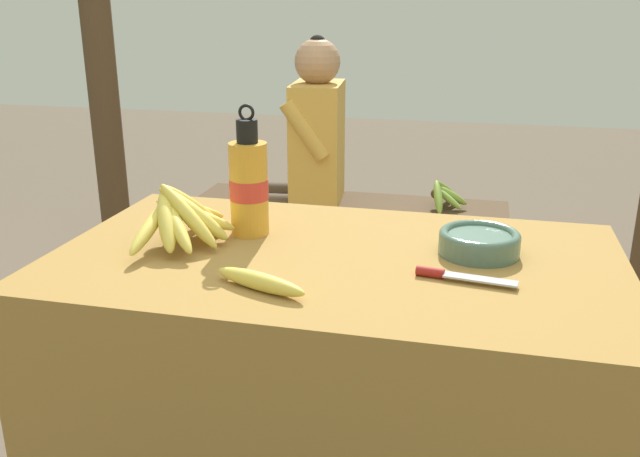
# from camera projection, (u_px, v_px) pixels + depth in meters

# --- Properties ---
(market_counter) EXTENTS (1.22, 0.71, 0.71)m
(market_counter) POSITION_uv_depth(u_px,v_px,m) (334.00, 398.00, 1.57)
(market_counter) COLOR olive
(market_counter) RESTS_ON ground_plane
(banana_bunch_ripe) EXTENTS (0.19, 0.34, 0.15)m
(banana_bunch_ripe) POSITION_uv_depth(u_px,v_px,m) (182.00, 215.00, 1.51)
(banana_bunch_ripe) COLOR #4C381E
(banana_bunch_ripe) RESTS_ON market_counter
(serving_bowl) EXTENTS (0.17, 0.17, 0.05)m
(serving_bowl) POSITION_uv_depth(u_px,v_px,m) (479.00, 242.00, 1.45)
(serving_bowl) COLOR #4C6B5B
(serving_bowl) RESTS_ON market_counter
(water_bottle) EXTENTS (0.09, 0.09, 0.30)m
(water_bottle) POSITION_uv_depth(u_px,v_px,m) (249.00, 186.00, 1.55)
(water_bottle) COLOR gold
(water_bottle) RESTS_ON market_counter
(loose_banana_front) EXTENTS (0.21, 0.10, 0.03)m
(loose_banana_front) POSITION_uv_depth(u_px,v_px,m) (260.00, 282.00, 1.27)
(loose_banana_front) COLOR #E0C64C
(loose_banana_front) RESTS_ON market_counter
(knife) EXTENTS (0.20, 0.05, 0.02)m
(knife) POSITION_uv_depth(u_px,v_px,m) (451.00, 275.00, 1.32)
(knife) COLOR #BCBCC1
(knife) RESTS_ON market_counter
(wooden_bench) EXTENTS (1.34, 0.32, 0.41)m
(wooden_bench) POSITION_uv_depth(u_px,v_px,m) (349.00, 217.00, 2.95)
(wooden_bench) COLOR #4C3823
(wooden_bench) RESTS_ON ground_plane
(seated_vendor) EXTENTS (0.43, 0.41, 1.10)m
(seated_vendor) POSITION_uv_depth(u_px,v_px,m) (307.00, 151.00, 2.86)
(seated_vendor) COLOR #473828
(seated_vendor) RESTS_ON ground_plane
(banana_bunch_green) EXTENTS (0.16, 0.32, 0.13)m
(banana_bunch_green) POSITION_uv_depth(u_px,v_px,m) (444.00, 194.00, 2.82)
(banana_bunch_green) COLOR #4C381E
(banana_bunch_green) RESTS_ON wooden_bench
(support_post_near) EXTENTS (0.15, 0.15, 2.23)m
(support_post_near) POSITION_uv_depth(u_px,v_px,m) (97.00, 26.00, 3.22)
(support_post_near) COLOR #4C3823
(support_post_near) RESTS_ON ground_plane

